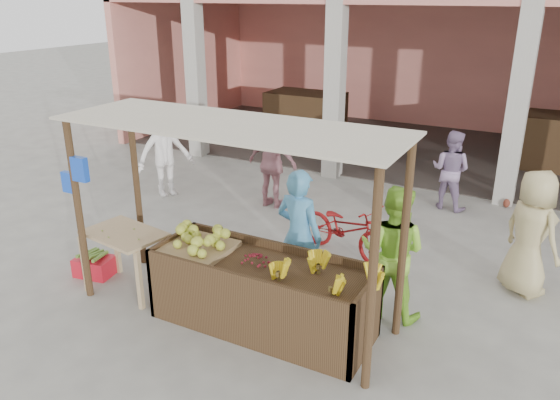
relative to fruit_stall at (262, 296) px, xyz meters
The scene contains 19 objects.
ground 0.64m from the fruit_stall, behind, with size 60.00×60.00×0.00m, color gray.
market_building 9.23m from the fruit_stall, 92.86° to the left, with size 14.40×6.40×4.20m.
fruit_stall is the anchor object (origin of this frame).
stall_awning 1.66m from the fruit_stall, behind, with size 4.09×1.35×2.39m.
banana_heap 0.92m from the fruit_stall, ahead, with size 1.07×0.58×0.19m, color yellow, non-canonical shape.
melon_tray 1.03m from the fruit_stall, behind, with size 0.84×0.73×0.22m.
berry_heap 0.47m from the fruit_stall, 166.11° to the left, with size 0.43×0.35×0.14m, color maroon.
side_table 2.01m from the fruit_stall, behind, with size 1.13×0.84×0.83m.
papaya_pile 2.06m from the fruit_stall, behind, with size 0.76×0.43×0.22m, color #52852B, non-canonical shape.
red_crate 2.71m from the fruit_stall, behind, with size 0.51×0.36×0.26m, color red.
plantain_bundle 2.70m from the fruit_stall, behind, with size 0.42×0.30×0.08m, color olive, non-canonical shape.
produce_sacks 5.91m from the fruit_stall, 67.42° to the left, with size 0.83×0.51×0.63m.
vendor_blue 0.96m from the fruit_stall, 84.20° to the left, with size 0.70×0.51×1.86m, color #4F9FD3.
vendor_green 1.64m from the fruit_stall, 38.12° to the left, with size 0.85×0.49×1.76m, color #8FD036.
motorcycle 2.22m from the fruit_stall, 85.57° to the left, with size 1.70×0.59×0.89m, color maroon.
shopper_a 4.93m from the fruit_stall, 141.92° to the left, with size 1.21×0.61×1.89m, color white.
shopper_b 3.91m from the fruit_stall, 116.87° to the left, with size 1.04×0.55×1.77m, color #C08089.
shopper_c 3.55m from the fruit_stall, 41.28° to the left, with size 0.90×0.58×1.86m, color tan.
shopper_f 5.05m from the fruit_stall, 77.27° to the left, with size 0.78×0.45×1.59m, color #957BA1.
Camera 1 is at (3.29, -4.80, 3.72)m, focal length 35.00 mm.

